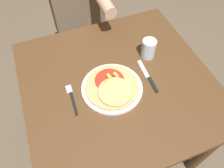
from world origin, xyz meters
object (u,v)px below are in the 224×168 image
Objects in this scene: knife at (148,76)px; fork at (72,97)px; pizza at (113,87)px; plate at (112,88)px; dining_table at (117,94)px; person_diner at (77,7)px; drinking_glass at (149,49)px.

fork is at bearing 177.46° from knife.
plate is at bearing 92.93° from pizza.
fork is (-0.20, 0.03, -0.02)m from pizza.
plate is at bearing -179.03° from knife.
dining_table is at bearing 42.23° from pizza.
person_diner is at bearing 103.07° from knife.
drinking_glass is at bearing 27.71° from plate.
fork is 0.40m from knife.
person_diner is at bearing 111.27° from drinking_glass.
knife is (0.20, 0.00, -0.00)m from plate.
dining_table is 4.27× the size of knife.
plate is 0.74m from person_diner.
pizza is at bearing -151.21° from drinking_glass.
fork reaches higher than dining_table.
knife is 2.08× the size of drinking_glass.
drinking_glass is 0.09× the size of person_diner.
pizza reaches higher than knife.
knife is at bearing -76.93° from person_diner.
dining_table is 0.15m from pizza.
plate is 0.24× the size of person_diner.
dining_table is 0.14m from plate.
dining_table is 5.36× the size of fork.
fork is at bearing -107.45° from person_diner.
person_diner is (-0.17, 0.73, -0.02)m from knife.
drinking_glass reaches higher than fork.
pizza is 2.48× the size of drinking_glass.
plate is 1.70× the size of fork.
dining_table is 0.77× the size of person_diner.
plate is 2.81× the size of drinking_glass.
fork and knife have the same top height.
person_diner reaches higher than pizza.
plate is 0.02m from pizza.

